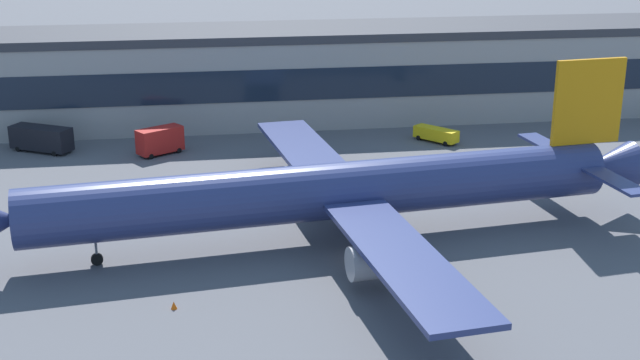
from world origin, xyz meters
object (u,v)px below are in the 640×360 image
(belt_loader, at_px, (435,134))
(traffic_cone_1, at_px, (174,305))
(airliner, at_px, (335,191))
(stair_truck, at_px, (159,140))
(fuel_truck, at_px, (40,138))

(belt_loader, distance_m, traffic_cone_1, 57.68)
(airliner, height_order, stair_truck, airliner)
(fuel_truck, bearing_deg, belt_loader, -3.68)
(stair_truck, bearing_deg, airliner, -61.20)
(airliner, xyz_separation_m, stair_truck, (-17.86, 32.49, -3.14))
(stair_truck, xyz_separation_m, fuel_truck, (-15.63, 3.89, -0.10))
(stair_truck, relative_size, traffic_cone_1, 9.57)
(stair_truck, bearing_deg, fuel_truck, 166.04)
(stair_truck, bearing_deg, traffic_cone_1, -87.18)
(airliner, height_order, traffic_cone_1, airliner)
(airliner, height_order, fuel_truck, airliner)
(stair_truck, distance_m, traffic_cone_1, 45.30)
(traffic_cone_1, bearing_deg, airliner, 39.16)
(airliner, bearing_deg, fuel_truck, 132.64)
(airliner, relative_size, stair_truck, 10.54)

